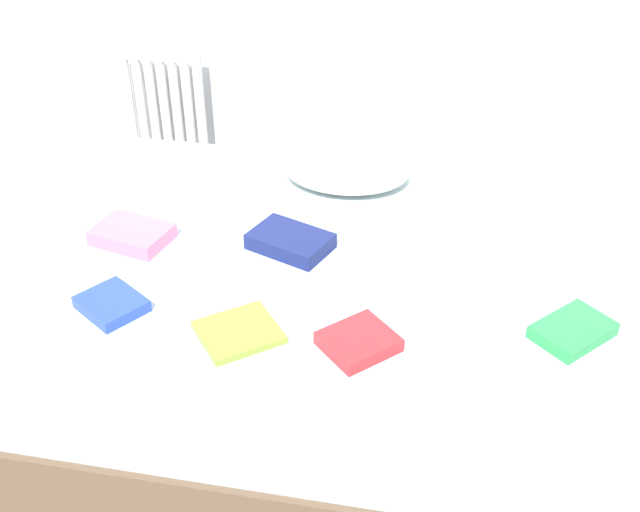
% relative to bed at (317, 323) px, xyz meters
% --- Properties ---
extents(ground_plane, '(8.00, 8.00, 0.00)m').
position_rel_bed_xyz_m(ground_plane, '(0.00, 0.00, -0.25)').
color(ground_plane, '#9E998E').
extents(bed, '(2.00, 1.50, 0.50)m').
position_rel_bed_xyz_m(bed, '(0.00, 0.00, 0.00)').
color(bed, brown).
rests_on(bed, ground).
extents(radiator, '(0.39, 0.04, 0.60)m').
position_rel_bed_xyz_m(radiator, '(-0.95, 1.20, 0.15)').
color(radiator, white).
rests_on(radiator, ground).
extents(pillow, '(0.46, 0.35, 0.11)m').
position_rel_bed_xyz_m(pillow, '(0.01, 0.52, 0.31)').
color(pillow, white).
rests_on(pillow, bed).
extents(textbook_navy, '(0.29, 0.24, 0.05)m').
position_rel_bed_xyz_m(textbook_navy, '(-0.10, 0.05, 0.28)').
color(textbook_navy, navy).
rests_on(textbook_navy, bed).
extents(textbook_green, '(0.25, 0.25, 0.04)m').
position_rel_bed_xyz_m(textbook_green, '(0.75, -0.23, 0.27)').
color(textbook_green, green).
rests_on(textbook_green, bed).
extents(textbook_red, '(0.24, 0.24, 0.04)m').
position_rel_bed_xyz_m(textbook_red, '(0.19, -0.39, 0.27)').
color(textbook_red, red).
rests_on(textbook_red, bed).
extents(textbook_lime, '(0.28, 0.28, 0.02)m').
position_rel_bed_xyz_m(textbook_lime, '(-0.14, -0.40, 0.26)').
color(textbook_lime, '#8CC638').
rests_on(textbook_lime, bed).
extents(textbook_pink, '(0.27, 0.22, 0.05)m').
position_rel_bed_xyz_m(textbook_pink, '(-0.61, -0.01, 0.28)').
color(textbook_pink, pink).
rests_on(textbook_pink, bed).
extents(textbook_blue, '(0.23, 0.22, 0.03)m').
position_rel_bed_xyz_m(textbook_blue, '(-0.52, -0.36, 0.27)').
color(textbook_blue, '#2847B7').
rests_on(textbook_blue, bed).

